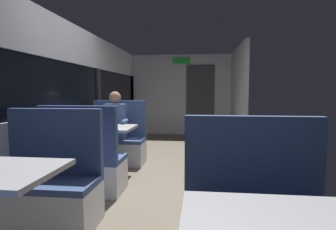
% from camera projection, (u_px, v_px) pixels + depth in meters
% --- Properties ---
extents(ground_plane, '(3.30, 9.20, 0.02)m').
position_uv_depth(ground_plane, '(162.00, 181.00, 3.90)').
color(ground_plane, '#665B4C').
extents(carriage_window_panel_left, '(0.09, 8.48, 2.30)m').
position_uv_depth(carriage_window_panel_left, '(62.00, 102.00, 3.96)').
color(carriage_window_panel_left, '#B2B2B7').
rests_on(carriage_window_panel_left, ground_plane).
extents(carriage_end_bulkhead, '(2.90, 0.11, 2.30)m').
position_uv_depth(carriage_end_bulkhead, '(183.00, 95.00, 7.94)').
color(carriage_end_bulkhead, '#B2B2B7').
rests_on(carriage_end_bulkhead, ground_plane).
extents(carriage_aisle_panel_right, '(0.08, 2.40, 2.30)m').
position_uv_depth(carriage_aisle_panel_right, '(238.00, 96.00, 6.60)').
color(carriage_aisle_panel_right, '#B2B2B7').
rests_on(carriage_aisle_panel_right, ground_plane).
extents(bench_near_window_facing_entry, '(0.95, 0.50, 1.10)m').
position_uv_depth(bench_near_window_facing_entry, '(48.00, 191.00, 2.59)').
color(bench_near_window_facing_entry, silver).
rests_on(bench_near_window_facing_entry, ground_plane).
extents(dining_table_mid_window, '(0.90, 0.70, 0.74)m').
position_uv_depth(dining_table_mid_window, '(103.00, 133.00, 4.09)').
color(dining_table_mid_window, '#9E9EA3').
rests_on(dining_table_mid_window, ground_plane).
extents(bench_mid_window_facing_end, '(0.95, 0.50, 1.10)m').
position_uv_depth(bench_mid_window_facing_end, '(85.00, 167.00, 3.42)').
color(bench_mid_window_facing_end, silver).
rests_on(bench_mid_window_facing_end, ground_plane).
extents(bench_mid_window_facing_entry, '(0.95, 0.50, 1.10)m').
position_uv_depth(bench_mid_window_facing_entry, '(118.00, 145.00, 4.81)').
color(bench_mid_window_facing_entry, silver).
rests_on(bench_mid_window_facing_entry, ground_plane).
extents(seated_passenger, '(0.47, 0.55, 1.26)m').
position_uv_depth(seated_passenger, '(116.00, 134.00, 4.72)').
color(seated_passenger, '#26262D').
rests_on(seated_passenger, ground_plane).
extents(coffee_cup_primary, '(0.07, 0.07, 0.09)m').
position_uv_depth(coffee_cup_primary, '(103.00, 125.00, 3.91)').
color(coffee_cup_primary, '#B23333').
rests_on(coffee_cup_primary, dining_table_mid_window).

